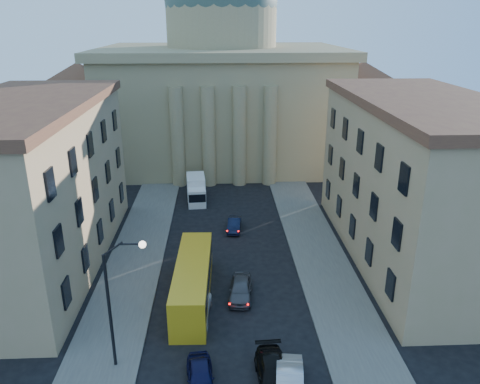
{
  "coord_description": "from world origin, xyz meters",
  "views": [
    {
      "loc": [
        -0.69,
        -16.51,
        20.83
      ],
      "look_at": [
        0.95,
        18.46,
        7.86
      ],
      "focal_mm": 35.0,
      "sensor_mm": 36.0,
      "label": 1
    }
  ],
  "objects_px": {
    "street_lamp": "(117,295)",
    "city_bus": "(193,280)",
    "car_left_near": "(200,377)",
    "box_truck": "(196,190)",
    "car_right_near": "(290,383)"
  },
  "relations": [
    {
      "from": "street_lamp",
      "to": "city_bus",
      "type": "relative_size",
      "value": 0.78
    },
    {
      "from": "street_lamp",
      "to": "car_left_near",
      "type": "height_order",
      "value": "street_lamp"
    },
    {
      "from": "box_truck",
      "to": "city_bus",
      "type": "bearing_deg",
      "value": -93.07
    },
    {
      "from": "street_lamp",
      "to": "city_bus",
      "type": "height_order",
      "value": "street_lamp"
    },
    {
      "from": "car_left_near",
      "to": "box_truck",
      "type": "distance_m",
      "value": 30.85
    },
    {
      "from": "car_right_near",
      "to": "street_lamp",
      "type": "bearing_deg",
      "value": 171.99
    },
    {
      "from": "street_lamp",
      "to": "city_bus",
      "type": "distance_m",
      "value": 9.22
    },
    {
      "from": "box_truck",
      "to": "car_right_near",
      "type": "bearing_deg",
      "value": -82.72
    },
    {
      "from": "city_bus",
      "to": "street_lamp",
      "type": "bearing_deg",
      "value": -117.07
    },
    {
      "from": "car_left_near",
      "to": "car_right_near",
      "type": "height_order",
      "value": "car_right_near"
    },
    {
      "from": "car_right_near",
      "to": "city_bus",
      "type": "height_order",
      "value": "city_bus"
    },
    {
      "from": "city_bus",
      "to": "box_truck",
      "type": "relative_size",
      "value": 2.04
    },
    {
      "from": "street_lamp",
      "to": "city_bus",
      "type": "bearing_deg",
      "value": 61.27
    },
    {
      "from": "street_lamp",
      "to": "city_bus",
      "type": "xyz_separation_m",
      "value": [
        4.08,
        7.45,
        -3.59
      ]
    },
    {
      "from": "car_left_near",
      "to": "car_right_near",
      "type": "relative_size",
      "value": 0.88
    }
  ]
}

